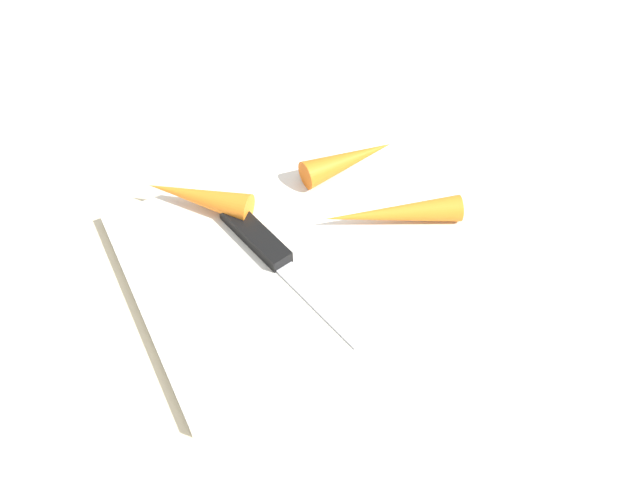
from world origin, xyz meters
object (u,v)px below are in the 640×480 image
Objects in this scene: cutting_board at (320,244)px; knife at (263,244)px; carrot_shortest at (349,159)px; carrot_medium at (198,197)px; carrot_longest at (392,214)px.

knife is at bearing 163.02° from cutting_board.
knife is 1.92× the size of carrot_shortest.
cutting_board is 3.31× the size of carrot_medium.
cutting_board is at bearing 11.42° from carrot_longest.
carrot_medium reaches higher than knife.
carrot_shortest is (0.07, 0.07, 0.02)m from cutting_board.
carrot_longest is 0.19m from carrot_medium.
carrot_longest is (0.07, -0.01, 0.02)m from cutting_board.
carrot_shortest is (0.00, 0.09, 0.00)m from carrot_longest.
carrot_longest is at bearing -168.51° from carrot_medium.
carrot_longest reaches higher than cutting_board.
carrot_longest is at bearing 65.33° from knife.
carrot_shortest is at bearing 103.08° from knife.
knife is at bearing 8.23° from carrot_longest.
carrot_medium is (-0.03, 0.08, 0.01)m from knife.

